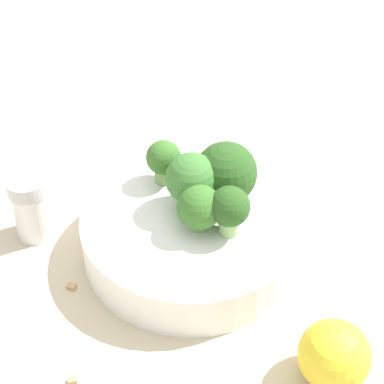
# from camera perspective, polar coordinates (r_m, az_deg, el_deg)

# --- Properties ---
(ground_plane) EXTENTS (3.00, 3.00, 0.00)m
(ground_plane) POSITION_cam_1_polar(r_m,az_deg,el_deg) (0.64, -0.00, -5.18)
(ground_plane) COLOR beige
(bowl) EXTENTS (0.21, 0.21, 0.05)m
(bowl) POSITION_cam_1_polar(r_m,az_deg,el_deg) (0.62, -0.00, -3.69)
(bowl) COLOR white
(bowl) RESTS_ON ground_plane
(broccoli_floret_0) EXTENTS (0.04, 0.04, 0.05)m
(broccoli_floret_0) POSITION_cam_1_polar(r_m,az_deg,el_deg) (0.57, 0.67, -1.42)
(broccoli_floret_0) COLOR #7A9E5B
(broccoli_floret_0) RESTS_ON bowl
(broccoli_floret_1) EXTENTS (0.06, 0.06, 0.06)m
(broccoli_floret_1) POSITION_cam_1_polar(r_m,az_deg,el_deg) (0.60, 3.03, 1.68)
(broccoli_floret_1) COLOR #8EB770
(broccoli_floret_1) RESTS_ON bowl
(broccoli_floret_2) EXTENTS (0.05, 0.05, 0.06)m
(broccoli_floret_2) POSITION_cam_1_polar(r_m,az_deg,el_deg) (0.59, -0.06, 1.13)
(broccoli_floret_2) COLOR #7A9E5B
(broccoli_floret_2) RESTS_ON bowl
(broccoli_floret_3) EXTENTS (0.03, 0.03, 0.05)m
(broccoli_floret_3) POSITION_cam_1_polar(r_m,az_deg,el_deg) (0.63, -2.54, 2.87)
(broccoli_floret_3) COLOR #7A9E5B
(broccoli_floret_3) RESTS_ON bowl
(broccoli_floret_4) EXTENTS (0.04, 0.04, 0.05)m
(broccoli_floret_4) POSITION_cam_1_polar(r_m,az_deg,el_deg) (0.57, 3.35, -1.49)
(broccoli_floret_4) COLOR #8EB770
(broccoli_floret_4) RESTS_ON bowl
(pepper_shaker) EXTENTS (0.04, 0.04, 0.07)m
(pepper_shaker) POSITION_cam_1_polar(r_m,az_deg,el_deg) (0.65, -14.10, -1.25)
(pepper_shaker) COLOR silver
(pepper_shaker) RESTS_ON ground_plane
(lemon_wedge) EXTENTS (0.06, 0.06, 0.06)m
(lemon_wedge) POSITION_cam_1_polar(r_m,az_deg,el_deg) (0.53, 12.53, -14.00)
(lemon_wedge) COLOR yellow
(lemon_wedge) RESTS_ON ground_plane
(almond_crumb_0) EXTENTS (0.01, 0.01, 0.01)m
(almond_crumb_0) POSITION_cam_1_polar(r_m,az_deg,el_deg) (0.61, -10.71, -8.13)
(almond_crumb_0) COLOR tan
(almond_crumb_0) RESTS_ON ground_plane
(almond_crumb_1) EXTENTS (0.01, 0.01, 0.01)m
(almond_crumb_1) POSITION_cam_1_polar(r_m,az_deg,el_deg) (0.57, 13.62, -13.48)
(almond_crumb_1) COLOR tan
(almond_crumb_1) RESTS_ON ground_plane
(almond_crumb_2) EXTENTS (0.01, 0.01, 0.01)m
(almond_crumb_2) POSITION_cam_1_polar(r_m,az_deg,el_deg) (0.55, -10.59, -16.04)
(almond_crumb_2) COLOR tan
(almond_crumb_2) RESTS_ON ground_plane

